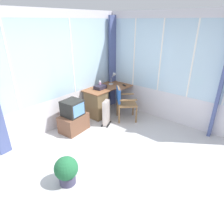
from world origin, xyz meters
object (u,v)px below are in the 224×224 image
at_px(spray_bottle, 100,84).
at_px(tv_on_stand, 73,118).
at_px(tv_remote, 124,85).
at_px(wooden_armchair, 122,99).
at_px(potted_plant, 66,170).
at_px(space_heater, 106,112).
at_px(desk_lamp, 114,76).
at_px(paper_tray, 100,87).
at_px(desk, 97,102).

relative_size(spray_bottle, tv_on_stand, 0.28).
bearing_deg(tv_on_stand, tv_remote, -6.57).
bearing_deg(wooden_armchair, potted_plant, -163.55).
height_order(wooden_armchair, space_heater, wooden_armchair).
height_order(desk_lamp, tv_on_stand, desk_lamp).
height_order(desk_lamp, wooden_armchair, desk_lamp).
xyz_separation_m(tv_on_stand, space_heater, (0.73, -0.38, -0.01)).
xyz_separation_m(wooden_armchair, tv_on_stand, (-1.20, 0.52, -0.23)).
distance_m(desk_lamp, tv_remote, 0.38).
bearing_deg(paper_tray, tv_remote, -28.08).
bearing_deg(desk, potted_plant, -147.50).
bearing_deg(spray_bottle, desk, -158.77).
distance_m(desk, potted_plant, 2.49).
xyz_separation_m(tv_remote, spray_bottle, (-0.55, 0.40, 0.09)).
bearing_deg(desk_lamp, potted_plant, -154.62).
distance_m(desk_lamp, tv_on_stand, 1.76).
relative_size(paper_tray, potted_plant, 0.61).
xyz_separation_m(desk_lamp, tv_remote, (0.06, -0.32, -0.21)).
bearing_deg(potted_plant, tv_remote, 19.52).
xyz_separation_m(paper_tray, space_heater, (-0.34, -0.52, -0.46)).
height_order(desk, space_heater, desk).
xyz_separation_m(desk_lamp, wooden_armchair, (-0.45, -0.63, -0.40)).
distance_m(wooden_armchair, space_heater, 0.54).
xyz_separation_m(desk, desk_lamp, (0.71, -0.00, 0.57)).
distance_m(paper_tray, tv_on_stand, 1.18).
height_order(desk_lamp, tv_remote, desk_lamp).
distance_m(spray_bottle, potted_plant, 2.78).
xyz_separation_m(desk_lamp, paper_tray, (-0.56, 0.02, -0.18)).
distance_m(desk, space_heater, 0.55).
xyz_separation_m(space_heater, potted_plant, (-1.90, -0.83, -0.06)).
relative_size(tv_remote, paper_tray, 0.50).
distance_m(tv_on_stand, potted_plant, 1.68).
bearing_deg(potted_plant, desk_lamp, 25.38).
distance_m(tv_remote, potted_plant, 3.08).
distance_m(wooden_armchair, potted_plant, 2.48).
bearing_deg(space_heater, tv_on_stand, 152.42).
bearing_deg(space_heater, spray_bottle, 54.84).
bearing_deg(tv_remote, potted_plant, -132.70).
bearing_deg(desk_lamp, tv_on_stand, -175.86).
relative_size(paper_tray, wooden_armchair, 0.34).
bearing_deg(desk_lamp, spray_bottle, 169.78).
bearing_deg(tv_on_stand, wooden_armchair, -23.29).
distance_m(wooden_armchair, tv_on_stand, 1.32).
xyz_separation_m(tv_remote, tv_on_stand, (-1.70, 0.20, -0.41)).
height_order(tv_remote, tv_on_stand, tv_on_stand).
bearing_deg(tv_remote, desk_lamp, 128.69).
xyz_separation_m(paper_tray, wooden_armchair, (0.12, -0.65, -0.22)).
bearing_deg(desk_lamp, paper_tray, 178.15).
relative_size(desk, space_heater, 1.98).
relative_size(desk, wooden_armchair, 1.43).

